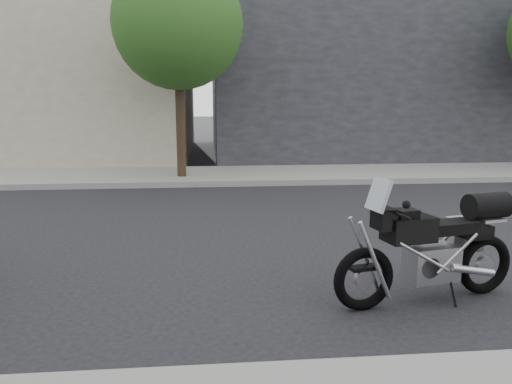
# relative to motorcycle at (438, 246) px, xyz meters

# --- Properties ---
(ground) EXTENTS (120.00, 120.00, 0.00)m
(ground) POSITION_rel_motorcycle_xyz_m (1.26, -2.55, -0.61)
(ground) COLOR black
(ground) RESTS_ON ground
(far_sidewalk) EXTENTS (44.00, 3.00, 0.15)m
(far_sidewalk) POSITION_rel_motorcycle_xyz_m (1.26, -9.05, -0.54)
(far_sidewalk) COLOR gray
(far_sidewalk) RESTS_ON ground
(far_building_dark) EXTENTS (16.00, 11.00, 7.00)m
(far_building_dark) POSITION_rel_motorcycle_xyz_m (-5.74, -16.04, 2.89)
(far_building_dark) COLOR #252529
(far_building_dark) RESTS_ON ground
(far_building_cream) EXTENTS (14.00, 11.00, 8.00)m
(far_building_cream) POSITION_rel_motorcycle_xyz_m (10.26, -16.04, 3.39)
(far_building_cream) COLOR #9D977D
(far_building_cream) RESTS_ON ground
(street_tree_mid) EXTENTS (3.40, 3.40, 5.70)m
(street_tree_mid) POSITION_rel_motorcycle_xyz_m (3.26, -8.55, 3.52)
(street_tree_mid) COLOR #362618
(street_tree_mid) RESTS_ON far_sidewalk
(motorcycle) EXTENTS (2.23, 1.01, 1.43)m
(motorcycle) POSITION_rel_motorcycle_xyz_m (0.00, 0.00, 0.00)
(motorcycle) COLOR black
(motorcycle) RESTS_ON ground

